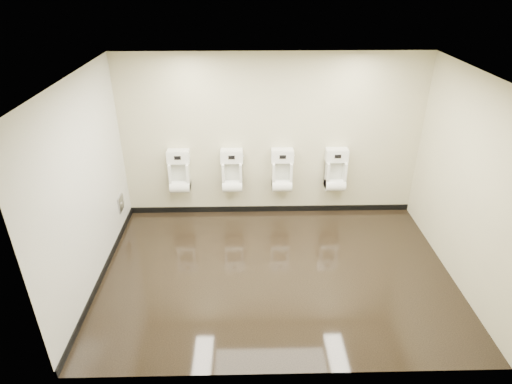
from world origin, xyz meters
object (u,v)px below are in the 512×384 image
access_panel (121,203)px  urinal_0 (180,174)px  urinal_1 (232,174)px  urinal_2 (282,173)px  urinal_3 (336,173)px

access_panel → urinal_0: bearing=24.4°
urinal_1 → urinal_2: bearing=0.0°
urinal_1 → urinal_3: (1.76, 0.00, 0.00)m
access_panel → urinal_1: (1.82, 0.42, 0.31)m
urinal_1 → urinal_2: 0.85m
urinal_0 → urinal_1: same height
access_panel → urinal_1: bearing=13.1°
access_panel → urinal_3: urinal_3 is taller
access_panel → urinal_0: size_ratio=0.35×
urinal_0 → urinal_1: (0.89, 0.00, 0.00)m
urinal_2 → access_panel: bearing=-171.0°
urinal_2 → urinal_3: (0.92, 0.00, 0.00)m
urinal_0 → urinal_1: bearing=0.0°
urinal_0 → urinal_3: bearing=0.0°
urinal_0 → urinal_1: size_ratio=1.00×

